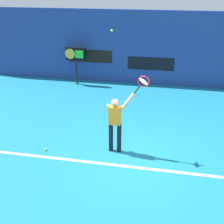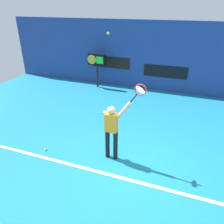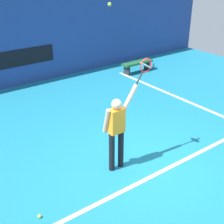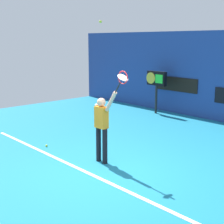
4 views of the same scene
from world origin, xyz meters
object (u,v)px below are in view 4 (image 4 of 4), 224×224
object	(u,v)px
tennis_player	(102,124)
tennis_ball	(100,22)
scoreboard_clock	(156,80)
spare_ball	(47,146)
tennis_racket	(122,79)

from	to	relation	value
tennis_player	tennis_ball	world-z (taller)	tennis_ball
scoreboard_clock	spare_ball	distance (m)	6.20
tennis_player	scoreboard_clock	world-z (taller)	tennis_player
spare_ball	tennis_racket	bearing A→B (deg)	7.96
tennis_ball	scoreboard_clock	size ratio (longest dim) A/B	0.04
tennis_racket	tennis_ball	distance (m)	1.56
spare_ball	scoreboard_clock	bearing A→B (deg)	98.22
tennis_racket	tennis_ball	xyz separation A→B (m)	(-0.85, 0.08, 1.31)
tennis_racket	scoreboard_clock	distance (m)	6.74
tennis_player	spare_ball	size ratio (longest dim) A/B	28.20
tennis_ball	scoreboard_clock	world-z (taller)	tennis_ball
tennis_player	spare_ball	bearing A→B (deg)	-169.16
tennis_player	scoreboard_clock	size ratio (longest dim) A/B	1.06
scoreboard_clock	spare_ball	bearing A→B (deg)	-81.78
scoreboard_clock	spare_ball	world-z (taller)	scoreboard_clock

